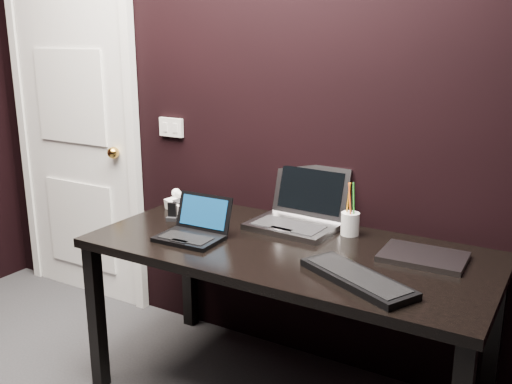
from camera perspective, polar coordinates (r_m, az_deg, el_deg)
The scene contains 11 objects.
wall_back at distance 2.77m, azimuth 1.69°, elevation 9.21°, with size 4.00×4.00×0.00m, color black.
door at distance 3.64m, azimuth -17.58°, elevation 5.88°, with size 0.99×0.10×2.14m.
wall_switch at distance 3.13m, azimuth -8.48°, elevation 6.42°, with size 0.15×0.02×0.10m.
desk at distance 2.45m, azimuth 3.19°, elevation -7.09°, with size 1.70×0.80×0.74m.
netbook at distance 2.51m, azimuth -6.29°, elevation -3.85°, with size 0.28×0.25×0.18m.
silver_laptop at distance 2.65m, azimuth 4.16°, elevation -2.41°, with size 0.40×0.37×0.27m.
ext_keyboard at distance 2.10m, azimuth 10.07°, elevation -8.47°, with size 0.49×0.35×0.03m.
closed_laptop at distance 2.36m, azimuth 16.38°, elevation -6.23°, with size 0.33×0.24×0.02m.
desk_phone at distance 2.91m, azimuth -7.08°, elevation -1.08°, with size 0.23×0.22×0.11m.
mobile_phone at distance 2.77m, azimuth -8.38°, elevation -2.16°, with size 0.06×0.05×0.09m.
pen_cup at distance 2.56m, azimuth 9.40°, elevation -3.05°, with size 0.11×0.11×0.24m.
Camera 1 is at (1.34, -0.61, 1.59)m, focal length 40.00 mm.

